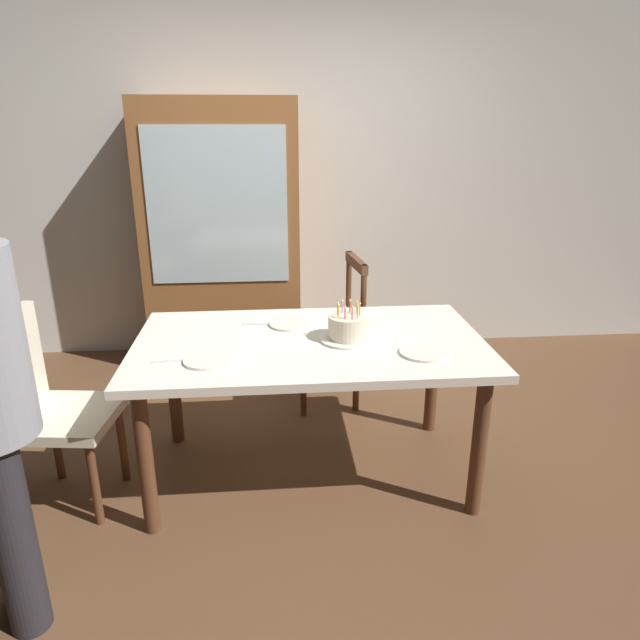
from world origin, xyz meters
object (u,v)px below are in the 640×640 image
(dining_table, at_px, (310,356))
(plate_near_guest, at_px, (424,353))
(plate_near_celebrant, at_px, (208,360))
(chair_upholstered, at_px, (45,401))
(china_cabinet, at_px, (222,237))
(plate_far_side, at_px, (291,324))
(chair_spindle_back, at_px, (329,335))
(birthday_cake, at_px, (348,329))

(dining_table, xyz_separation_m, plate_near_guest, (0.50, -0.22, 0.09))
(plate_near_celebrant, distance_m, chair_upholstered, 0.80)
(chair_upholstered, distance_m, china_cabinet, 1.86)
(plate_near_celebrant, xyz_separation_m, plate_near_guest, (0.97, 0.00, 0.00))
(plate_far_side, xyz_separation_m, china_cabinet, (-0.44, 1.34, 0.20))
(plate_near_guest, relative_size, china_cabinet, 0.12)
(chair_spindle_back, bearing_deg, plate_near_guest, -72.34)
(birthday_cake, bearing_deg, plate_far_side, 139.43)
(plate_near_celebrant, height_order, china_cabinet, china_cabinet)
(birthday_cake, xyz_separation_m, china_cabinet, (-0.71, 1.57, 0.15))
(plate_near_guest, bearing_deg, plate_far_side, 143.51)
(dining_table, height_order, plate_near_celebrant, plate_near_celebrant)
(chair_upholstered, bearing_deg, birthday_cake, 4.09)
(china_cabinet, bearing_deg, plate_far_side, -71.77)
(plate_near_guest, height_order, chair_upholstered, chair_upholstered)
(birthday_cake, distance_m, chair_upholstered, 1.44)
(dining_table, relative_size, chair_upholstered, 1.77)
(dining_table, xyz_separation_m, chair_upholstered, (-1.23, -0.11, -0.13))
(birthday_cake, xyz_separation_m, plate_near_celebrant, (-0.65, -0.20, -0.05))
(china_cabinet, bearing_deg, birthday_cake, -65.66)
(dining_table, distance_m, china_cabinet, 1.67)
(dining_table, bearing_deg, china_cabinet, 108.64)
(plate_near_guest, relative_size, chair_spindle_back, 0.23)
(chair_upholstered, height_order, china_cabinet, china_cabinet)
(plate_far_side, bearing_deg, plate_near_guest, -36.49)
(birthday_cake, height_order, plate_near_celebrant, birthday_cake)
(dining_table, xyz_separation_m, plate_far_side, (-0.08, 0.22, 0.09))
(plate_near_celebrant, height_order, plate_near_guest, same)
(plate_far_side, xyz_separation_m, plate_near_guest, (0.59, -0.43, 0.00))
(dining_table, distance_m, plate_near_guest, 0.56)
(chair_upholstered, bearing_deg, plate_near_celebrant, -7.67)
(birthday_cake, bearing_deg, chair_upholstered, -175.91)
(dining_table, xyz_separation_m, birthday_cake, (0.19, -0.01, 0.14))
(plate_near_guest, xyz_separation_m, chair_spindle_back, (-0.33, 1.02, -0.29))
(plate_near_guest, bearing_deg, china_cabinet, 120.11)
(plate_far_side, distance_m, chair_upholstered, 1.21)
(chair_spindle_back, distance_m, chair_upholstered, 1.68)
(dining_table, distance_m, birthday_cake, 0.23)
(birthday_cake, xyz_separation_m, plate_near_guest, (0.32, -0.20, -0.05))
(birthday_cake, xyz_separation_m, plate_far_side, (-0.27, 0.23, -0.05))
(birthday_cake, distance_m, plate_near_guest, 0.38)
(dining_table, bearing_deg, plate_near_guest, -23.34)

